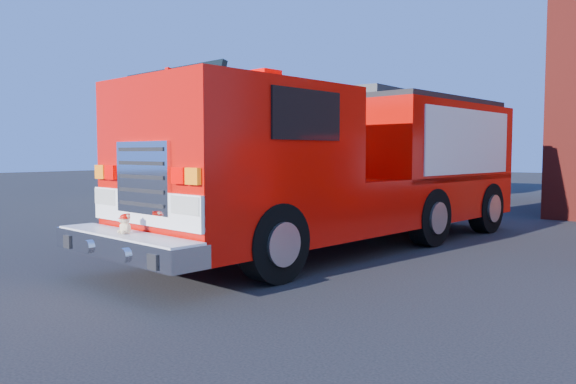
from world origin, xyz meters
The scene contains 4 objects.
ground centered at (0.00, 0.00, 0.00)m, with size 100.00×100.00×0.00m, color black.
side_building centered at (-9.00, 13.00, 2.20)m, with size 10.20×8.20×4.35m.
fire_engine centered at (-0.45, 1.55, 1.67)m, with size 3.93×10.72×3.23m.
pickup_truck centered at (-5.75, 4.05, 0.93)m, with size 2.64×6.19×1.98m.
Camera 1 is at (5.62, -8.48, 1.94)m, focal length 35.00 mm.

